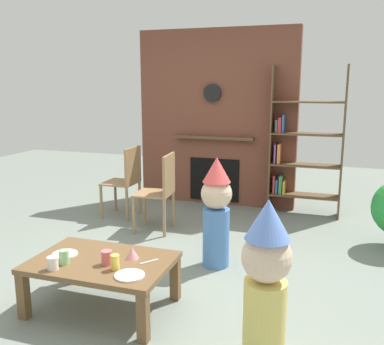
# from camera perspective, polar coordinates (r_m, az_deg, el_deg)

# --- Properties ---
(ground_plane) EXTENTS (12.00, 12.00, 0.00)m
(ground_plane) POSITION_cam_1_polar(r_m,az_deg,el_deg) (3.79, -4.17, -14.35)
(ground_plane) COLOR gray
(brick_fireplace_feature) EXTENTS (2.20, 0.28, 2.40)m
(brick_fireplace_feature) POSITION_cam_1_polar(r_m,az_deg,el_deg) (5.96, 3.34, 7.15)
(brick_fireplace_feature) COLOR brown
(brick_fireplace_feature) RESTS_ON ground_plane
(bookshelf) EXTENTS (0.90, 0.28, 1.90)m
(bookshelf) POSITION_cam_1_polar(r_m,az_deg,el_deg) (5.61, 14.29, 3.16)
(bookshelf) COLOR brown
(bookshelf) RESTS_ON ground_plane
(coffee_table) EXTENTS (1.03, 0.69, 0.39)m
(coffee_table) POSITION_cam_1_polar(r_m,az_deg,el_deg) (3.31, -12.00, -12.29)
(coffee_table) COLOR brown
(coffee_table) RESTS_ON ground_plane
(paper_cup_near_left) EXTENTS (0.08, 0.08, 0.10)m
(paper_cup_near_left) POSITION_cam_1_polar(r_m,az_deg,el_deg) (3.19, -11.34, -11.10)
(paper_cup_near_left) COLOR #E5666B
(paper_cup_near_left) RESTS_ON coffee_table
(paper_cup_near_right) EXTENTS (0.06, 0.06, 0.11)m
(paper_cup_near_right) POSITION_cam_1_polar(r_m,az_deg,el_deg) (3.09, -10.26, -11.75)
(paper_cup_near_right) COLOR #F2CC4C
(paper_cup_near_right) RESTS_ON coffee_table
(paper_cup_center) EXTENTS (0.07, 0.07, 0.11)m
(paper_cup_center) POSITION_cam_1_polar(r_m,az_deg,el_deg) (3.26, -16.75, -10.81)
(paper_cup_center) COLOR #8CD18C
(paper_cup_center) RESTS_ON coffee_table
(paper_cup_far_left) EXTENTS (0.08, 0.08, 0.09)m
(paper_cup_far_left) POSITION_cam_1_polar(r_m,az_deg,el_deg) (3.20, -18.16, -11.46)
(paper_cup_far_left) COLOR silver
(paper_cup_far_left) RESTS_ON coffee_table
(paper_plate_front) EXTENTS (0.21, 0.21, 0.01)m
(paper_plate_front) POSITION_cam_1_polar(r_m,az_deg,el_deg) (3.00, -8.36, -13.47)
(paper_plate_front) COLOR white
(paper_plate_front) RESTS_ON coffee_table
(paper_plate_rear) EXTENTS (0.19, 0.19, 0.01)m
(paper_plate_rear) POSITION_cam_1_polar(r_m,az_deg,el_deg) (3.45, -16.65, -10.42)
(paper_plate_rear) COLOR white
(paper_plate_rear) RESTS_ON coffee_table
(birthday_cake_slice) EXTENTS (0.10, 0.10, 0.09)m
(birthday_cake_slice) POSITION_cam_1_polar(r_m,az_deg,el_deg) (3.26, -8.02, -10.61)
(birthday_cake_slice) COLOR pink
(birthday_cake_slice) RESTS_ON coffee_table
(table_fork) EXTENTS (0.11, 0.13, 0.01)m
(table_fork) POSITION_cam_1_polar(r_m,az_deg,el_deg) (3.20, -5.74, -11.79)
(table_fork) COLOR silver
(table_fork) RESTS_ON coffee_table
(child_with_cone_hat) EXTENTS (0.29, 0.29, 1.05)m
(child_with_cone_hat) POSITION_cam_1_polar(r_m,az_deg,el_deg) (2.55, 9.85, -14.28)
(child_with_cone_hat) COLOR #E0CC66
(child_with_cone_hat) RESTS_ON ground_plane
(child_in_pink) EXTENTS (0.28, 0.28, 1.03)m
(child_in_pink) POSITION_cam_1_polar(r_m,az_deg,el_deg) (3.91, 3.27, -4.97)
(child_in_pink) COLOR #4C7FC6
(child_in_pink) RESTS_ON ground_plane
(dining_chair_left) EXTENTS (0.41, 0.41, 0.90)m
(dining_chair_left) POSITION_cam_1_polar(r_m,az_deg,el_deg) (5.43, -8.74, -0.69)
(dining_chair_left) COLOR #9E7A51
(dining_chair_left) RESTS_ON ground_plane
(dining_chair_middle) EXTENTS (0.43, 0.43, 0.90)m
(dining_chair_middle) POSITION_cam_1_polar(r_m,az_deg,el_deg) (4.85, -4.14, -2.07)
(dining_chair_middle) COLOR #9E7A51
(dining_chair_middle) RESTS_ON ground_plane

